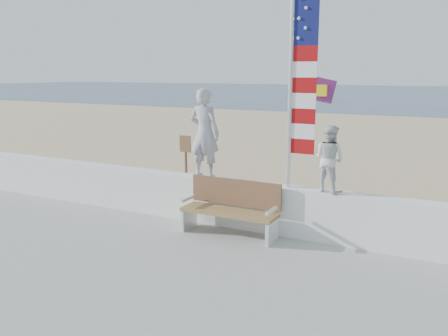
{
  "coord_description": "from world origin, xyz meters",
  "views": [
    {
      "loc": [
        4.22,
        -5.92,
        3.12
      ],
      "look_at": [
        0.2,
        1.8,
        1.35
      ],
      "focal_mm": 38.0,
      "sensor_mm": 36.0,
      "label": 1
    }
  ],
  "objects_px": {
    "adult": "(205,133)",
    "bench": "(231,207)",
    "child": "(329,158)",
    "flag": "(298,79)"
  },
  "relations": [
    {
      "from": "adult",
      "to": "bench",
      "type": "height_order",
      "value": "adult"
    },
    {
      "from": "bench",
      "to": "child",
      "type": "bearing_deg",
      "value": 15.39
    },
    {
      "from": "flag",
      "to": "child",
      "type": "bearing_deg",
      "value": 0.03
    },
    {
      "from": "adult",
      "to": "flag",
      "type": "distance_m",
      "value": 2.13
    },
    {
      "from": "adult",
      "to": "bench",
      "type": "relative_size",
      "value": 0.97
    },
    {
      "from": "child",
      "to": "bench",
      "type": "bearing_deg",
      "value": 34.82
    },
    {
      "from": "child",
      "to": "bench",
      "type": "height_order",
      "value": "child"
    },
    {
      "from": "child",
      "to": "flag",
      "type": "bearing_deg",
      "value": 19.46
    },
    {
      "from": "child",
      "to": "flag",
      "type": "height_order",
      "value": "flag"
    },
    {
      "from": "adult",
      "to": "bench",
      "type": "distance_m",
      "value": 1.57
    }
  ]
}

